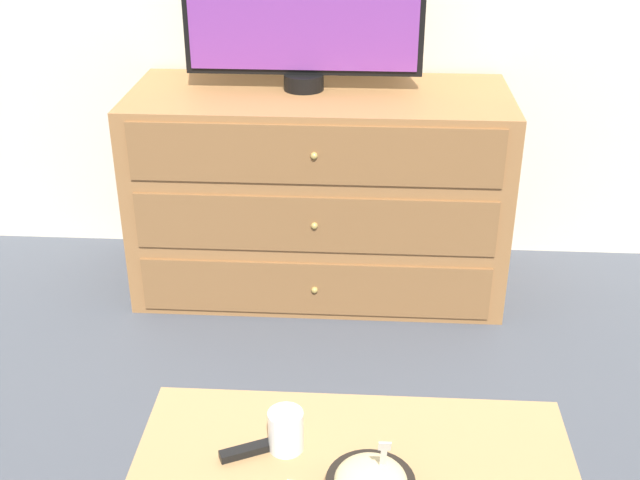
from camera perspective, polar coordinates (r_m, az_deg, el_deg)
ground_plane at (r=3.48m, az=-0.40°, el=-0.31°), size 12.00×12.00×0.00m
dresser at (r=3.03m, az=-0.04°, el=3.42°), size 1.36×0.59×0.77m
tv at (r=2.86m, az=-1.20°, el=16.23°), size 0.84×0.14×0.55m
drink_cup at (r=1.76m, az=-2.44°, el=-13.53°), size 0.08×0.08×0.09m
remote_control at (r=1.77m, az=-4.84°, el=-14.60°), size 0.14×0.08×0.02m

